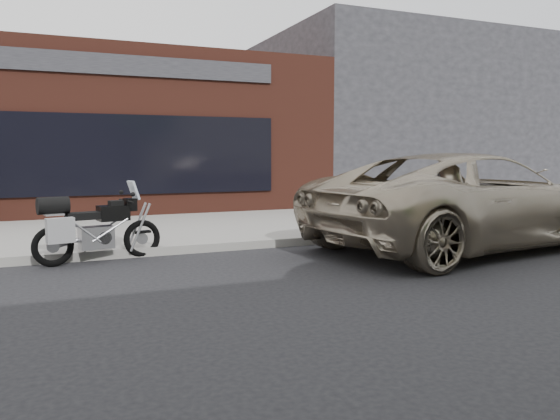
% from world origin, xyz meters
% --- Properties ---
extents(ground, '(120.00, 120.00, 0.00)m').
position_xyz_m(ground, '(0.00, 0.00, 0.00)').
color(ground, black).
rests_on(ground, ground).
extents(near_sidewalk, '(44.00, 6.00, 0.15)m').
position_xyz_m(near_sidewalk, '(0.00, 7.00, 0.07)').
color(near_sidewalk, gray).
rests_on(near_sidewalk, ground).
extents(storefront, '(14.00, 10.07, 4.50)m').
position_xyz_m(storefront, '(-2.00, 13.98, 2.25)').
color(storefront, '#52251A').
rests_on(storefront, ground).
extents(neighbour_building, '(10.00, 10.00, 6.00)m').
position_xyz_m(neighbour_building, '(10.00, 14.00, 3.00)').
color(neighbour_building, '#242429').
rests_on(neighbour_building, ground).
extents(motorcycle, '(2.02, 0.90, 1.29)m').
position_xyz_m(motorcycle, '(-2.13, 3.85, 0.56)').
color(motorcycle, black).
rests_on(motorcycle, ground).
extents(minivan, '(6.59, 3.72, 1.74)m').
position_xyz_m(minivan, '(4.33, 2.60, 0.87)').
color(minivan, tan).
rests_on(minivan, ground).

